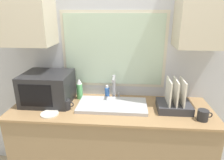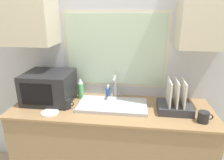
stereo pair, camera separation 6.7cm
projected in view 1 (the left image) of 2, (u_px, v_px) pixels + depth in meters
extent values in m
cube|color=#8C7251|center=(111.00, 148.00, 2.02)|extent=(1.84, 0.59, 0.88)
cube|color=#99754C|center=(111.00, 108.00, 1.88)|extent=(1.87, 0.62, 0.02)
cube|color=silver|center=(114.00, 58.00, 2.05)|extent=(6.00, 0.06, 2.60)
cube|color=beige|center=(114.00, 50.00, 1.99)|extent=(1.05, 0.01, 0.76)
cube|color=#B2CCB2|center=(114.00, 50.00, 1.99)|extent=(0.99, 0.01, 0.70)
cube|color=beige|center=(24.00, 0.00, 1.75)|extent=(0.45, 0.32, 0.79)
cube|color=#B2B2B7|center=(112.00, 105.00, 1.88)|extent=(0.64, 0.33, 0.03)
cylinder|color=#99999E|center=(114.00, 87.00, 2.03)|extent=(0.03, 0.03, 0.25)
cylinder|color=#99999E|center=(113.00, 79.00, 1.92)|extent=(0.03, 0.14, 0.03)
cylinder|color=#99999E|center=(119.00, 96.00, 2.05)|extent=(0.02, 0.02, 0.06)
cube|color=#232326|center=(48.00, 88.00, 1.94)|extent=(0.45, 0.39, 0.29)
cube|color=black|center=(35.00, 96.00, 1.75)|extent=(0.29, 0.01, 0.21)
cube|color=#333338|center=(174.00, 106.00, 1.81)|extent=(0.30, 0.25, 0.07)
cube|color=silver|center=(169.00, 91.00, 1.77)|extent=(0.01, 0.22, 0.22)
cube|color=silver|center=(175.00, 92.00, 1.76)|extent=(0.01, 0.22, 0.22)
cube|color=silver|center=(182.00, 92.00, 1.76)|extent=(0.01, 0.22, 0.22)
cylinder|color=#59B266|center=(80.00, 91.00, 2.03)|extent=(0.06, 0.06, 0.16)
cone|color=silver|center=(79.00, 81.00, 2.00)|extent=(0.05, 0.05, 0.06)
cylinder|color=blue|center=(107.00, 93.00, 2.05)|extent=(0.05, 0.05, 0.11)
cylinder|color=white|center=(107.00, 87.00, 2.03)|extent=(0.03, 0.03, 0.03)
cylinder|color=#262628|center=(66.00, 105.00, 1.82)|extent=(0.09, 0.09, 0.09)
torus|color=#262628|center=(71.00, 104.00, 1.81)|extent=(0.05, 0.01, 0.05)
cylinder|color=#262628|center=(203.00, 115.00, 1.63)|extent=(0.09, 0.09, 0.09)
torus|color=#262628|center=(209.00, 115.00, 1.63)|extent=(0.05, 0.01, 0.05)
cylinder|color=silver|center=(50.00, 114.00, 1.74)|extent=(0.15, 0.15, 0.01)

